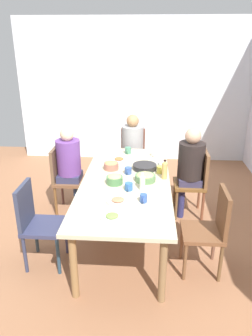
% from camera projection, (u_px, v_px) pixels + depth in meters
% --- Properties ---
extents(ground_plane, '(6.49, 6.49, 0.00)m').
position_uv_depth(ground_plane, '(126.00, 235.00, 3.90)').
color(ground_plane, '#956343').
extents(wall_left, '(0.12, 4.43, 2.60)m').
position_uv_depth(wall_left, '(136.00, 92.00, 5.97)').
color(wall_left, silver).
rests_on(wall_left, ground_plane).
extents(dining_table, '(2.26, 0.99, 0.73)m').
position_uv_depth(dining_table, '(126.00, 186.00, 3.65)').
color(dining_table, '#BFB795').
rests_on(dining_table, ground_plane).
extents(chair_0, '(0.40, 0.40, 0.90)m').
position_uv_depth(chair_0, '(36.00, 220.00, 3.24)').
color(chair_0, '#313554').
rests_on(chair_0, ground_plane).
extents(chair_1, '(0.40, 0.40, 0.90)m').
position_uv_depth(chair_1, '(196.00, 180.00, 4.17)').
color(chair_1, brown).
rests_on(chair_1, ground_plane).
extents(person_1, '(0.34, 0.34, 1.20)m').
position_uv_depth(person_1, '(190.00, 164.00, 4.10)').
color(person_1, navy).
rests_on(person_1, ground_plane).
extents(chair_2, '(0.40, 0.40, 0.90)m').
position_uv_depth(chair_2, '(211.00, 227.00, 3.13)').
color(chair_2, brown).
rests_on(chair_2, ground_plane).
extents(chair_3, '(0.40, 0.40, 0.90)m').
position_uv_depth(chair_3, '(64.00, 176.00, 4.29)').
color(chair_3, brown).
rests_on(chair_3, ground_plane).
extents(person_3, '(0.31, 0.31, 1.18)m').
position_uv_depth(person_3, '(70.00, 162.00, 4.21)').
color(person_3, '#2F314D').
rests_on(person_3, ground_plane).
extents(chair_4, '(0.40, 0.40, 0.90)m').
position_uv_depth(chair_4, '(133.00, 154.00, 5.10)').
color(chair_4, brown).
rests_on(chair_4, ground_plane).
extents(person_4, '(0.33, 0.33, 1.16)m').
position_uv_depth(person_4, '(132.00, 144.00, 4.95)').
color(person_4, '#2A3253').
rests_on(person_4, ground_plane).
extents(plate_0, '(0.22, 0.22, 0.04)m').
position_uv_depth(plate_0, '(119.00, 160.00, 4.21)').
color(plate_0, white).
rests_on(plate_0, dining_table).
extents(plate_1, '(0.21, 0.21, 0.04)m').
position_uv_depth(plate_1, '(112.00, 217.00, 2.85)').
color(plate_1, white).
rests_on(plate_1, dining_table).
extents(plate_2, '(0.22, 0.22, 0.04)m').
position_uv_depth(plate_2, '(118.00, 201.00, 3.14)').
color(plate_2, silver).
rests_on(plate_2, dining_table).
extents(bowl_0, '(0.18, 0.18, 0.10)m').
position_uv_depth(bowl_0, '(115.00, 179.00, 3.53)').
color(bowl_0, '#477645').
rests_on(bowl_0, dining_table).
extents(bowl_1, '(0.18, 0.18, 0.10)m').
position_uv_depth(bowl_1, '(111.00, 165.00, 3.92)').
color(bowl_1, '#9D5D4C').
rests_on(bowl_1, dining_table).
extents(bowl_2, '(0.23, 0.23, 0.09)m').
position_uv_depth(bowl_2, '(145.00, 177.00, 3.59)').
color(bowl_2, '#547B4B').
rests_on(bowl_2, dining_table).
extents(serving_pan, '(0.47, 0.29, 0.06)m').
position_uv_depth(serving_pan, '(145.00, 167.00, 3.92)').
color(serving_pan, '#252426').
rests_on(serving_pan, dining_table).
extents(cup_0, '(0.12, 0.08, 0.08)m').
position_uv_depth(cup_0, '(128.00, 171.00, 3.78)').
color(cup_0, '#395698').
rests_on(cup_0, dining_table).
extents(cup_1, '(0.12, 0.08, 0.09)m').
position_uv_depth(cup_1, '(128.00, 150.00, 4.46)').
color(cup_1, '#488265').
rests_on(cup_1, dining_table).
extents(cup_2, '(0.12, 0.08, 0.10)m').
position_uv_depth(cup_2, '(161.00, 166.00, 3.92)').
color(cup_2, white).
rests_on(cup_2, dining_table).
extents(cup_3, '(0.11, 0.07, 0.07)m').
position_uv_depth(cup_3, '(154.00, 153.00, 4.37)').
color(cup_3, white).
rests_on(cup_3, dining_table).
extents(cup_4, '(0.12, 0.08, 0.09)m').
position_uv_depth(cup_4, '(160.00, 170.00, 3.81)').
color(cup_4, '#DCC949').
rests_on(cup_4, dining_table).
extents(cup_5, '(0.11, 0.07, 0.09)m').
position_uv_depth(cup_5, '(143.00, 198.00, 3.13)').
color(cup_5, '#3153A5').
rests_on(cup_5, dining_table).
extents(cup_6, '(0.12, 0.09, 0.08)m').
position_uv_depth(cup_6, '(129.00, 187.00, 3.38)').
color(cup_6, '#3161A1').
rests_on(cup_6, dining_table).
extents(bottle_0, '(0.06, 0.06, 0.19)m').
position_uv_depth(bottle_0, '(142.00, 182.00, 3.37)').
color(bottle_0, silver).
rests_on(bottle_0, dining_table).
extents(bottle_1, '(0.06, 0.06, 0.23)m').
position_uv_depth(bottle_1, '(165.00, 170.00, 3.64)').
color(bottle_1, tan).
rests_on(bottle_1, dining_table).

